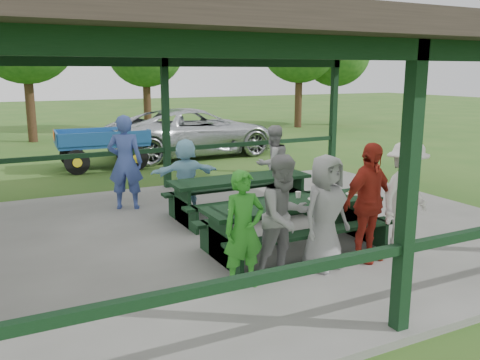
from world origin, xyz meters
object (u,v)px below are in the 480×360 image
spectator_grey (273,164)px  picnic_table_far (241,192)px  contestant_green (244,230)px  contestant_grey_left (285,217)px  spectator_lblue (186,175)px  contestant_red (368,202)px  farm_trailer (103,148)px  spectator_blue (125,162)px  picnic_table_near (294,219)px  pickup_truck (195,132)px  contestant_white_fedora (406,196)px  contestant_grey_mid (325,212)px

spectator_grey → picnic_table_far: bearing=26.3°
contestant_green → contestant_grey_left: size_ratio=0.91×
contestant_grey_left → spectator_grey: bearing=54.5°
contestant_green → contestant_grey_left: (0.63, 0.05, 0.07)m
spectator_lblue → contestant_red: bearing=118.2°
spectator_grey → farm_trailer: bearing=-75.2°
picnic_table_far → spectator_grey: (1.11, 0.71, 0.33)m
contestant_green → spectator_blue: bearing=96.8°
picnic_table_near → pickup_truck: bearing=77.1°
picnic_table_far → contestant_white_fedora: contestant_white_fedora is taller
picnic_table_near → spectator_grey: 2.98m
spectator_grey → pickup_truck: bearing=-104.3°
contestant_grey_mid → picnic_table_near: bearing=75.4°
contestant_grey_mid → farm_trailer: bearing=84.2°
farm_trailer → pickup_truck: bearing=18.8°
picnic_table_near → spectator_grey: size_ratio=1.77×
contestant_grey_left → picnic_table_near: bearing=43.2°
spectator_blue → spectator_lblue: bearing=169.7°
contestant_red → spectator_lblue: bearing=98.8°
picnic_table_near → contestant_green: contestant_green is taller
picnic_table_near → contestant_grey_left: contestant_grey_left is taller
picnic_table_near → spectator_lblue: (-0.68, 2.84, 0.24)m
picnic_table_near → spectator_blue: spectator_blue is taller
contestant_white_fedora → spectator_lblue: (-2.15, 3.65, -0.14)m
pickup_truck → picnic_table_near: bearing=164.7°
contestant_red → spectator_grey: bearing=70.2°
contestant_white_fedora → farm_trailer: size_ratio=0.50×
picnic_table_near → contestant_grey_mid: bearing=-92.7°
contestant_grey_left → contestant_grey_mid: (0.65, -0.00, -0.02)m
picnic_table_near → contestant_white_fedora: (1.46, -0.81, 0.37)m
contestant_red → farm_trailer: contestant_red is taller
picnic_table_near → contestant_white_fedora: size_ratio=1.62×
picnic_table_far → spectator_blue: 2.39m
spectator_grey → contestant_grey_left: bearing=55.7°
picnic_table_far → contestant_red: (0.61, -2.86, 0.39)m
contestant_red → spectator_grey: 3.60m
pickup_truck → spectator_lblue: bearing=154.5°
contestant_red → farm_trailer: size_ratio=0.49×
spectator_lblue → spectator_grey: spectator_grey is taller
contestant_white_fedora → farm_trailer: 9.79m
picnic_table_far → picnic_table_near: bearing=-92.8°
contestant_grey_mid → spectator_blue: bearing=98.7°
contestant_grey_left → picnic_table_far: bearing=67.2°
contestant_green → contestant_red: bearing=3.1°
contestant_grey_mid → contestant_white_fedora: size_ratio=0.92×
contestant_red → contestant_grey_mid: bearing=167.2°
contestant_red → spectator_grey: (0.51, 3.56, -0.06)m
contestant_green → spectator_lblue: (0.64, 3.73, -0.04)m
spectator_lblue → farm_trailer: bearing=-78.6°
contestant_green → contestant_white_fedora: 2.79m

